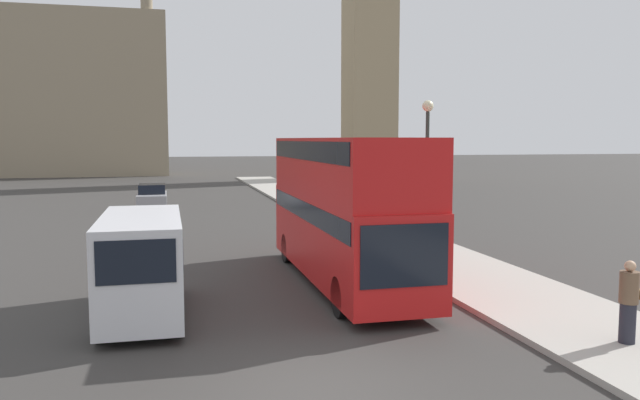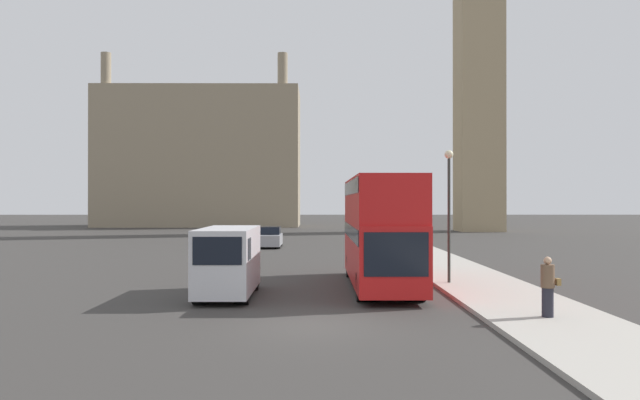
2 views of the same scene
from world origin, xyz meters
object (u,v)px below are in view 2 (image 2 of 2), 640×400
(white_van, at_px, (228,260))
(pedestrian, at_px, (548,287))
(red_double_decker_bus, at_px, (380,227))
(street_lamp, at_px, (449,195))
(parked_sedan, at_px, (270,238))

(white_van, relative_size, pedestrian, 2.93)
(red_double_decker_bus, distance_m, pedestrian, 8.52)
(red_double_decker_bus, relative_size, pedestrian, 5.83)
(white_van, bearing_deg, street_lamp, 18.48)
(parked_sedan, bearing_deg, pedestrian, -70.85)
(white_van, bearing_deg, parked_sedan, 90.78)
(red_double_decker_bus, height_order, white_van, red_double_decker_bus)
(red_double_decker_bus, bearing_deg, street_lamp, 8.62)
(pedestrian, height_order, street_lamp, street_lamp)
(white_van, xyz_separation_m, street_lamp, (8.76, 2.93, 2.42))
(red_double_decker_bus, relative_size, parked_sedan, 2.43)
(red_double_decker_bus, xyz_separation_m, street_lamp, (2.91, 0.44, 1.30))
(pedestrian, height_order, parked_sedan, pedestrian)
(red_double_decker_bus, height_order, pedestrian, red_double_decker_bus)
(street_lamp, height_order, parked_sedan, street_lamp)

